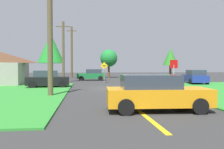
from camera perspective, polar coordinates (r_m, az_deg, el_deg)
name	(u,v)px	position (r m, az deg, el deg)	size (l,w,h in m)	color
ground_plane	(111,88)	(21.74, -0.28, -3.35)	(120.00, 120.00, 0.00)	#323232
lane_stripe_center	(126,101)	(13.87, 3.46, -6.30)	(0.20, 14.00, 0.01)	yellow
stop_sign	(174,69)	(20.44, 14.64, 1.26)	(0.70, 0.13, 2.55)	#9EA0A8
car_behind_on_main_road	(156,93)	(10.80, 10.46, -4.38)	(4.63, 2.25, 1.62)	orange
parked_car_near_building	(47,79)	(23.19, -15.28, -1.10)	(4.04, 2.23, 1.62)	black
car_on_crossroad	(195,77)	(28.94, 19.32, -0.55)	(2.60, 4.83, 1.62)	navy
car_approaching_junction	(92,75)	(34.76, -4.82, -0.07)	(4.23, 2.45, 1.62)	#196B33
utility_pole_near	(50,39)	(16.37, -14.68, 8.21)	(1.79, 0.45, 7.43)	brown
utility_pole_mid	(63,51)	(29.89, -11.64, 5.48)	(1.80, 0.30, 7.53)	brown
utility_pole_far	(72,52)	(43.47, -9.68, 5.40)	(1.80, 0.35, 9.17)	brown
direction_sign	(104,70)	(28.77, -1.88, 1.09)	(0.91, 0.09, 2.55)	slate
oak_tree_left	(170,57)	(46.03, 13.89, 4.09)	(2.91, 2.91, 5.45)	brown
pine_tree_center	(51,49)	(36.67, -14.50, 6.06)	(3.95, 3.95, 6.88)	brown
oak_tree_right	(109,58)	(42.76, -0.78, 3.93)	(3.11, 3.11, 5.09)	brown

